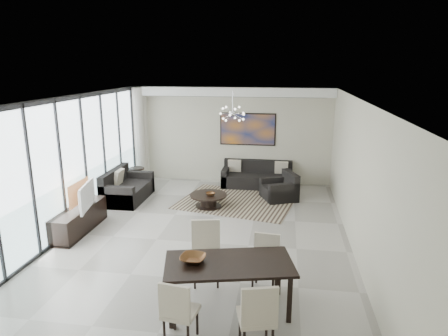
% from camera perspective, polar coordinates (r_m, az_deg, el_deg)
% --- Properties ---
extents(room_shell, '(6.00, 9.00, 2.90)m').
position_cam_1_polar(room_shell, '(7.75, -0.02, -1.07)').
color(room_shell, '#A8A39B').
rests_on(room_shell, ground).
extents(window_wall, '(0.37, 8.95, 2.90)m').
position_cam_1_polar(window_wall, '(8.86, -21.74, -0.00)').
color(window_wall, silver).
rests_on(window_wall, floor).
extents(soffit, '(5.98, 0.40, 0.26)m').
position_cam_1_polar(soffit, '(11.81, 0.95, 10.85)').
color(soffit, white).
rests_on(soffit, room_shell).
extents(painting, '(1.68, 0.04, 0.98)m').
position_cam_1_polar(painting, '(12.04, 3.40, 5.54)').
color(painting, '#BF6A1A').
rests_on(painting, room_shell).
extents(chandelier, '(0.66, 0.66, 0.71)m').
position_cam_1_polar(chandelier, '(10.03, 1.24, 7.77)').
color(chandelier, silver).
rests_on(chandelier, room_shell).
extents(rug, '(3.30, 2.78, 0.01)m').
position_cam_1_polar(rug, '(10.65, 1.80, -4.80)').
color(rug, black).
rests_on(rug, floor).
extents(coffee_table, '(0.95, 0.95, 0.33)m').
position_cam_1_polar(coffee_table, '(10.23, -2.23, -4.56)').
color(coffee_table, black).
rests_on(coffee_table, floor).
extents(bowl_coffee, '(0.27, 0.27, 0.07)m').
position_cam_1_polar(bowl_coffee, '(10.09, -1.95, -3.75)').
color(bowl_coffee, brown).
rests_on(bowl_coffee, coffee_table).
extents(sofa_main, '(2.06, 0.84, 0.75)m').
position_cam_1_polar(sofa_main, '(11.93, 4.76, -1.46)').
color(sofa_main, black).
rests_on(sofa_main, floor).
extents(loveseat, '(0.93, 1.65, 0.82)m').
position_cam_1_polar(loveseat, '(11.04, -13.78, -3.02)').
color(loveseat, black).
rests_on(loveseat, floor).
extents(armchair, '(1.10, 1.12, 0.73)m').
position_cam_1_polar(armchair, '(10.89, 8.03, -3.14)').
color(armchair, black).
rests_on(armchair, floor).
extents(side_table, '(0.44, 0.44, 0.60)m').
position_cam_1_polar(side_table, '(12.01, -12.33, -0.88)').
color(side_table, black).
rests_on(side_table, floor).
extents(tv_console, '(0.49, 1.74, 0.54)m').
position_cam_1_polar(tv_console, '(9.30, -20.05, -6.93)').
color(tv_console, black).
rests_on(tv_console, floor).
extents(television, '(0.32, 0.98, 0.56)m').
position_cam_1_polar(television, '(9.01, -19.58, -3.84)').
color(television, gray).
rests_on(television, tv_console).
extents(dining_table, '(2.01, 1.32, 0.77)m').
position_cam_1_polar(dining_table, '(5.96, 0.71, -14.07)').
color(dining_table, black).
rests_on(dining_table, floor).
extents(dining_chair_sw, '(0.48, 0.48, 0.91)m').
position_cam_1_polar(dining_chair_sw, '(5.43, -6.63, -19.34)').
color(dining_chair_sw, beige).
rests_on(dining_chair_sw, floor).
extents(dining_chair_se, '(0.56, 0.56, 0.99)m').
position_cam_1_polar(dining_chair_se, '(5.24, 4.85, -20.04)').
color(dining_chair_se, beige).
rests_on(dining_chair_se, floor).
extents(dining_chair_nw, '(0.56, 0.56, 1.04)m').
position_cam_1_polar(dining_chair_nw, '(6.77, -2.60, -11.19)').
color(dining_chair_nw, beige).
rests_on(dining_chair_nw, floor).
extents(dining_chair_ne, '(0.46, 0.46, 0.90)m').
position_cam_1_polar(dining_chair_ne, '(6.63, 5.99, -12.66)').
color(dining_chair_ne, beige).
rests_on(dining_chair_ne, floor).
extents(bowl_dining, '(0.40, 0.40, 0.09)m').
position_cam_1_polar(bowl_dining, '(5.94, -4.47, -12.80)').
color(bowl_dining, brown).
rests_on(bowl_dining, dining_table).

